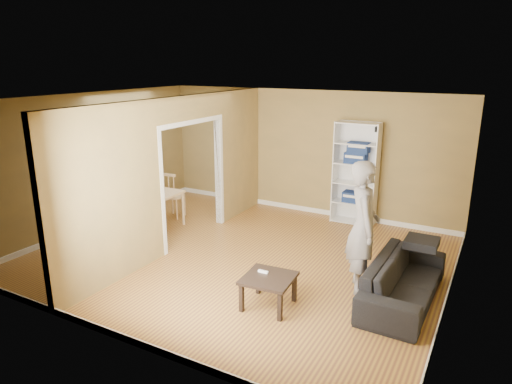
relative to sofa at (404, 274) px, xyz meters
The scene contains 15 objects.
room_shell 2.86m from the sofa, behind, with size 6.50×6.50×6.50m.
partition 4.01m from the sofa, behind, with size 0.22×5.50×2.60m, color #9D8144, non-canonical shape.
wall_speaker 3.46m from the sofa, 112.66° to the left, with size 0.10×0.10×0.10m, color black.
sofa is the anchor object (origin of this frame).
person 0.95m from the sofa, behind, with size 0.63×0.80×2.21m, color slate.
bookshelf 3.25m from the sofa, 118.93° to the left, with size 0.86×0.38×2.04m.
paper_box_navy_a 3.16m from the sofa, 119.64° to the left, with size 0.41×0.26×0.21m, color navy.
paper_box_navy_b 3.29m from the sofa, 119.64° to the left, with size 0.41×0.27×0.21m, color #1D244E.
paper_box_navy_c 3.34m from the sofa, 118.96° to the left, with size 0.40×0.26×0.20m, color navy.
coffee_table 1.85m from the sofa, 146.18° to the right, with size 0.64×0.64×0.43m.
game_controller 1.91m from the sofa, 150.09° to the right, with size 0.14×0.04×0.03m, color white.
dining_table 5.03m from the sofa, behind, with size 1.13×0.76×0.71m.
chair_left 5.77m from the sofa, behind, with size 0.41×0.41×0.90m, color #D8B389, non-canonical shape.
chair_near 5.00m from the sofa, behind, with size 0.40×0.40×0.87m, color tan, non-canonical shape.
chair_far 5.10m from the sofa, 165.48° to the left, with size 0.45×0.45×0.97m, color tan, non-canonical shape.
Camera 1 is at (3.64, -6.07, 3.16)m, focal length 32.00 mm.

